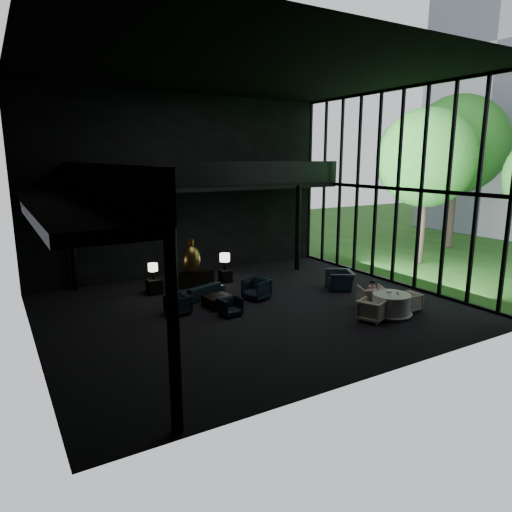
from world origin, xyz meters
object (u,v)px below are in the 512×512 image
side_table_right (225,276)px  sofa (200,290)px  table_lamp_left (153,268)px  child (372,288)px  window_armchair (340,276)px  coffee_table (218,301)px  bronze_urn (191,259)px  lounge_armchair_south (230,307)px  dining_chair_north (371,295)px  dining_chair_east (409,302)px  table_lamp_right (225,258)px  lounge_armchair_west (178,304)px  lounge_armchair_east (256,287)px  dining_chair_west (372,309)px  side_table_left (154,287)px  dining_table (391,306)px  console (190,279)px

side_table_right → sofa: sofa is taller
table_lamp_left → child: size_ratio=1.10×
window_armchair → coffee_table: (-5.28, 0.45, -0.33)m
bronze_urn → window_armchair: bearing=-32.0°
lounge_armchair_south → dining_chair_north: size_ratio=0.64×
coffee_table → dining_chair_north: dining_chair_north is taller
table_lamp_left → child: 8.35m
window_armchair → child: bearing=13.0°
coffee_table → dining_chair_east: bearing=-34.0°
table_lamp_left → lounge_armchair_south: size_ratio=1.03×
table_lamp_right → lounge_armchair_south: 4.40m
bronze_urn → lounge_armchair_west: bearing=-120.9°
table_lamp_left → lounge_armchair_south: (1.41, -3.83, -0.73)m
sofa → window_armchair: size_ratio=1.50×
table_lamp_right → coffee_table: size_ratio=0.79×
lounge_armchair_east → lounge_armchair_south: size_ratio=1.59×
window_armchair → dining_chair_west: 3.74m
lounge_armchair_west → lounge_armchair_south: bearing=-137.0°
side_table_right → side_table_left: bearing=-177.3°
lounge_armchair_east → dining_chair_east: (3.93, -3.85, -0.16)m
lounge_armchair_south → side_table_right: bearing=59.3°
sofa → dining_chair_west: (3.89, -5.09, 0.06)m
side_table_left → dining_table: size_ratio=0.41×
dining_chair_north → dining_chair_west: (-0.97, -1.01, -0.07)m
bronze_urn → lounge_armchair_west: (-1.65, -2.75, -0.87)m
coffee_table → dining_chair_west: dining_chair_west is taller
table_lamp_left → lounge_armchair_east: 4.15m
side_table_left → dining_chair_north: dining_chair_north is taller
side_table_left → sofa: bearing=-49.3°
table_lamp_right → lounge_armchair_west: (-3.25, -2.91, -0.68)m
bronze_urn → lounge_armchair_east: bearing=-60.5°
lounge_armchair_south → window_armchair: (5.33, 0.58, 0.23)m
side_table_left → coffee_table: side_table_left is taller
table_lamp_right → sofa: 2.63m
console → dining_chair_east: bearing=-51.0°
lounge_armchair_south → lounge_armchair_west: bearing=138.4°
dining_chair_west → console: bearing=4.7°
lounge_armchair_east → coffee_table: (-1.65, -0.09, -0.28)m
lounge_armchair_west → coffee_table: size_ratio=0.80×
console → lounge_armchair_south: console is taller
dining_chair_north → lounge_armchair_west: bearing=-0.8°
console → dining_chair_north: (4.54, -5.79, 0.16)m
dining_chair_north → coffee_table: bearing=-7.4°
lounge_armchair_south → dining_chair_north: 5.07m
console → side_table_left: size_ratio=3.40×
side_table_right → window_armchair: size_ratio=0.43×
side_table_left → lounge_armchair_west: bearing=-91.0°
side_table_right → table_lamp_right: 0.78m
table_lamp_right → sofa: table_lamp_right is taller
side_table_left → dining_chair_north: 8.30m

